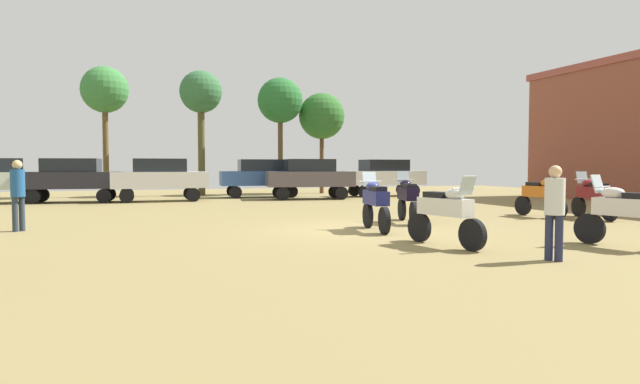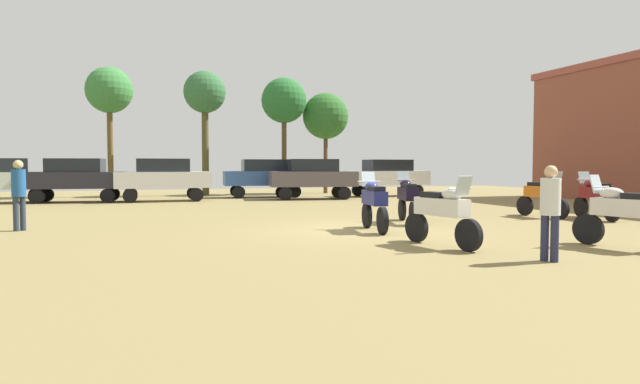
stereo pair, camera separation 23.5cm
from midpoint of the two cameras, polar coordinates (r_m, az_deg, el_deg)
The scene contains 18 objects.
ground_plane at distance 14.27m, azimuth 4.86°, elevation -4.00°, with size 44.00×52.00×0.02m.
motorcycle_1 at distance 11.47m, azimuth 13.35°, elevation -2.03°, with size 0.74×2.16×1.48m.
motorcycle_2 at distance 18.99m, azimuth 22.76°, elevation -0.29°, with size 0.62×2.11×1.49m.
motorcycle_3 at distance 12.55m, azimuth 29.91°, elevation -1.90°, with size 0.82×2.12×1.49m.
motorcycle_4 at distance 19.01m, azimuth 27.38°, elevation -0.36°, with size 0.73×2.20×1.49m.
motorcycle_5 at distance 13.96m, azimuth 6.20°, elevation -1.08°, with size 0.64×2.13×1.51m.
motorcycle_6 at distance 16.08m, azimuth 9.62°, elevation -0.59°, with size 0.77×2.13×1.51m.
car_1 at distance 26.99m, azimuth -0.53°, elevation 1.72°, with size 4.48×2.30×2.00m.
car_2 at distance 28.73m, azimuth -5.58°, elevation 1.78°, with size 4.41×2.09×2.00m.
car_3 at distance 29.77m, azimuth 7.35°, elevation 1.80°, with size 4.31×1.84×2.00m.
car_5 at distance 26.40m, azimuth -15.99°, elevation 1.59°, with size 4.31×1.83×2.00m.
car_6 at distance 27.09m, azimuth -24.11°, elevation 1.48°, with size 4.46×2.22×2.00m.
person_1 at distance 15.80m, azimuth -28.82°, elevation 0.25°, with size 0.48×0.48×1.82m.
person_2 at distance 10.26m, azimuth 23.73°, elevation -1.34°, with size 0.46×0.46×1.68m.
tree_2 at distance 32.94m, azimuth 0.81°, elevation 7.96°, with size 2.77×2.77×6.06m.
tree_3 at distance 31.40m, azimuth -21.15°, elevation 9.84°, with size 2.46×2.46×6.95m.
tree_4 at distance 31.41m, azimuth -11.85°, elevation 9.97°, with size 2.35×2.35×6.98m.
tree_5 at distance 32.07m, azimuth -3.61°, elevation 9.51°, with size 2.64×2.64×6.81m.
Camera 2 is at (-5.41, -13.08, 1.70)m, focal length 30.33 mm.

